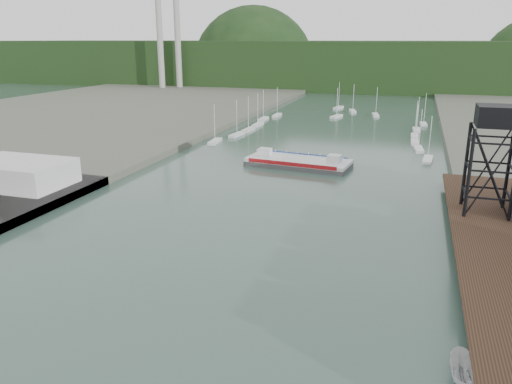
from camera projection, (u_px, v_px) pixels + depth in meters
The scene contains 8 objects.
east_pier at pixel (512, 248), 63.08m from camera, with size 14.00×70.00×2.45m.
white_shed at pixel (18, 173), 90.56m from camera, with size 18.00×12.00×4.50m, color silver.
lift_tower at pixel (496, 123), 71.46m from camera, with size 6.50×6.50×16.00m.
marina_sailboats at pixel (336, 127), 159.36m from camera, with size 57.71×92.65×0.90m.
smokestacks at pixel (169, 33), 267.06m from camera, with size 11.20×8.20×60.00m.
distant_hills at pixel (372, 67), 305.93m from camera, with size 500.00×120.00×80.00m.
chain_ferry at pixel (298, 162), 111.08m from camera, with size 23.68×11.63×3.28m.
motorboat at pixel (463, 373), 40.79m from camera, with size 2.01×5.36×2.07m, color silver.
Camera 1 is at (23.79, -20.31, 27.19)m, focal length 35.00 mm.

